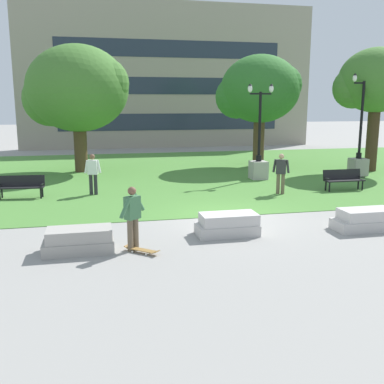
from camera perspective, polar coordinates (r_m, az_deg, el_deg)
name	(u,v)px	position (r m, az deg, el deg)	size (l,w,h in m)	color
ground_plane	(229,217)	(15.42, 4.73, -3.12)	(140.00, 140.00, 0.00)	gray
grass_lawn	(176,172)	(24.96, -2.02, 2.49)	(40.00, 20.00, 0.02)	#4C8438
concrete_block_center	(79,241)	(12.09, -14.15, -6.02)	(1.80, 0.90, 0.64)	#9E9991
concrete_block_left	(228,225)	(13.27, 4.57, -4.15)	(1.80, 0.90, 0.64)	#BCB7B2
concrete_block_right	(365,220)	(14.74, 21.09, -3.32)	(1.85, 0.90, 0.64)	#BCB7B2
person_skateboarder	(133,215)	(11.78, -7.56, -2.89)	(0.77, 0.93, 1.71)	brown
skateboard	(142,250)	(11.79, -6.41, -7.30)	(0.89, 0.83, 0.14)	olive
park_bench_near_left	(343,178)	(20.92, 18.66, 1.65)	(1.80, 0.54, 0.90)	black
park_bench_near_right	(21,185)	(19.47, -20.85, 0.82)	(1.84, 0.70, 0.90)	black
lamp_post_right	(359,155)	(25.41, 20.42, 4.39)	(1.32, 0.80, 5.29)	gray
lamp_post_center	(259,160)	(22.93, 8.46, 4.06)	(1.32, 0.80, 4.73)	#ADA89E
tree_near_right	(259,90)	(27.61, 8.52, 12.67)	(4.92, 4.68, 6.59)	#4C3823
tree_near_left	(77,90)	(25.74, -14.45, 12.45)	(5.76, 5.49, 6.89)	#4C3823
tree_far_right	(376,82)	(27.21, 22.30, 12.81)	(4.33, 4.12, 6.76)	#42301E
person_bystander_near_lawn	(93,172)	(19.21, -12.48, 2.51)	(0.72, 0.34, 1.71)	#28282D
person_bystander_far_lawn	(281,171)	(19.26, 11.23, 2.58)	(0.65, 0.51, 1.71)	brown
building_facade_distant	(170,76)	(39.39, -2.78, 14.48)	(25.11, 1.03, 12.05)	gray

